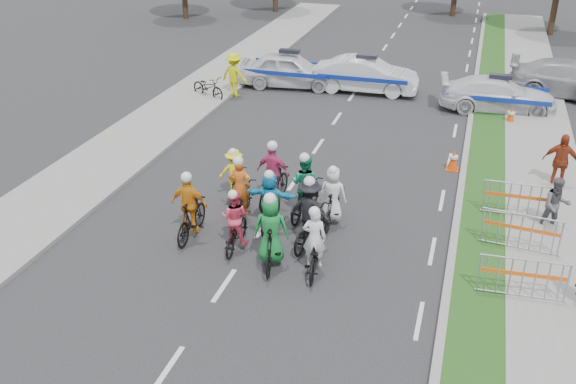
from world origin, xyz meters
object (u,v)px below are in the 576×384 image
(rider_5, at_px, (270,204))
(rider_6, at_px, (241,198))
(rider_0, at_px, (314,250))
(police_car_2, at_px, (498,94))
(rider_3, at_px, (190,212))
(rider_10, at_px, (235,179))
(barrier_2, at_px, (519,202))
(parked_bike, at_px, (208,87))
(rider_1, at_px, (271,238))
(rider_9, at_px, (274,180))
(police_car_1, at_px, (366,75))
(rider_2, at_px, (235,226))
(barrier_0, at_px, (522,280))
(cone_0, at_px, (453,160))
(civilian_sedan, at_px, (573,79))
(rider_4, at_px, (310,218))
(police_car_0, at_px, (289,70))
(barrier_1, at_px, (520,234))
(spectator_1, at_px, (556,205))
(rider_7, at_px, (333,201))
(spectator_2, at_px, (560,161))
(marshal_hiviz, at_px, (234,75))
(rider_8, at_px, (305,192))
(cone_1, at_px, (511,116))

(rider_5, distance_m, rider_6, 1.02)
(rider_0, xyz_separation_m, police_car_2, (4.16, 13.65, 0.07))
(rider_3, bearing_deg, rider_0, 168.40)
(rider_10, bearing_deg, barrier_2, 176.32)
(rider_6, xyz_separation_m, parked_bike, (-5.15, 9.70, -0.16))
(rider_5, distance_m, barrier_2, 6.96)
(rider_6, relative_size, barrier_2, 0.99)
(rider_1, distance_m, rider_9, 3.28)
(barrier_2, bearing_deg, police_car_1, 121.26)
(rider_2, relative_size, rider_3, 0.87)
(barrier_0, bearing_deg, cone_0, 105.80)
(civilian_sedan, height_order, parked_bike, civilian_sedan)
(rider_4, relative_size, police_car_0, 0.45)
(rider_1, height_order, barrier_1, rider_1)
(rider_1, relative_size, police_car_2, 0.44)
(civilian_sedan, xyz_separation_m, parked_bike, (-15.02, -4.75, -0.28))
(rider_0, relative_size, rider_3, 0.95)
(spectator_1, relative_size, barrier_2, 0.78)
(rider_0, bearing_deg, parked_bike, -64.07)
(barrier_2, relative_size, cone_0, 2.86)
(rider_4, relative_size, rider_5, 1.14)
(police_car_1, distance_m, parked_bike, 6.95)
(rider_2, height_order, rider_5, rider_5)
(rider_2, relative_size, rider_7, 0.95)
(rider_3, bearing_deg, spectator_1, -162.67)
(barrier_2, bearing_deg, rider_5, -158.98)
(cone_0, bearing_deg, barrier_0, -74.20)
(rider_9, height_order, police_car_1, rider_9)
(rider_7, height_order, barrier_2, rider_7)
(barrier_0, bearing_deg, spectator_2, 79.53)
(civilian_sedan, xyz_separation_m, spectator_2, (-1.20, -9.77, 0.12))
(rider_4, height_order, spectator_1, rider_4)
(rider_7, height_order, marshal_hiviz, marshal_hiviz)
(rider_8, distance_m, rider_9, 1.13)
(rider_4, xyz_separation_m, rider_5, (-1.24, 0.49, -0.01))
(rider_1, relative_size, rider_6, 1.03)
(rider_10, bearing_deg, cone_1, -142.79)
(rider_5, height_order, spectator_1, rider_5)
(rider_3, height_order, barrier_0, rider_3)
(rider_2, bearing_deg, rider_10, -72.24)
(rider_0, distance_m, police_car_2, 14.27)
(rider_1, relative_size, marshal_hiviz, 1.08)
(rider_7, bearing_deg, rider_4, 75.16)
(rider_3, distance_m, barrier_1, 8.55)
(barrier_1, bearing_deg, barrier_2, 90.00)
(rider_2, bearing_deg, rider_0, 164.56)
(civilian_sedan, height_order, barrier_0, civilian_sedan)
(rider_1, relative_size, civilian_sedan, 0.39)
(parked_bike, bearing_deg, rider_3, -133.93)
(rider_10, relative_size, spectator_1, 1.10)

